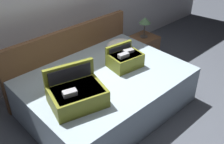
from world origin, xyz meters
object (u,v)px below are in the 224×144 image
(bed, at_px, (106,92))
(hard_case_large, at_px, (77,94))
(nightstand, at_px, (143,49))
(table_lamp, at_px, (145,21))
(pillow_near_headboard, at_px, (119,45))
(hard_case_medium, at_px, (125,59))

(bed, xyz_separation_m, hard_case_large, (-0.61, -0.20, 0.40))
(nightstand, relative_size, table_lamp, 1.34)
(pillow_near_headboard, height_order, nightstand, pillow_near_headboard)
(hard_case_medium, distance_m, table_lamp, 1.12)
(bed, distance_m, hard_case_large, 0.75)
(nightstand, bearing_deg, bed, -159.25)
(table_lamp, bearing_deg, nightstand, -153.43)
(hard_case_large, xyz_separation_m, hard_case_medium, (0.94, 0.19, -0.01))
(nightstand, bearing_deg, table_lamp, 26.57)
(hard_case_large, relative_size, pillow_near_headboard, 1.70)
(pillow_near_headboard, xyz_separation_m, table_lamp, (0.71, 0.11, 0.14))
(bed, bearing_deg, nightstand, 20.75)
(bed, relative_size, table_lamp, 5.89)
(bed, xyz_separation_m, pillow_near_headboard, (0.61, 0.39, 0.34))
(hard_case_medium, height_order, table_lamp, table_lamp)
(nightstand, xyz_separation_m, table_lamp, (0.00, 0.00, 0.52))
(hard_case_medium, xyz_separation_m, pillow_near_headboard, (0.28, 0.40, -0.04))
(bed, distance_m, hard_case_medium, 0.51)
(hard_case_medium, distance_m, pillow_near_headboard, 0.49)
(hard_case_large, xyz_separation_m, table_lamp, (1.93, 0.70, 0.09))
(pillow_near_headboard, bearing_deg, hard_case_large, -154.25)
(hard_case_medium, distance_m, nightstand, 1.19)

